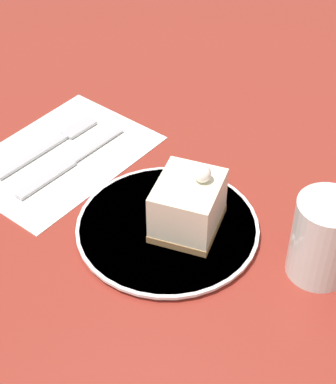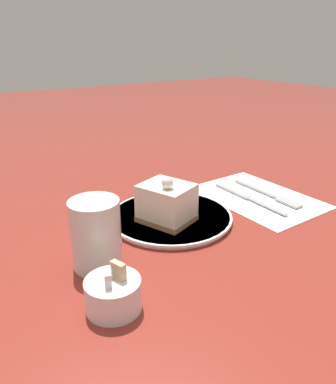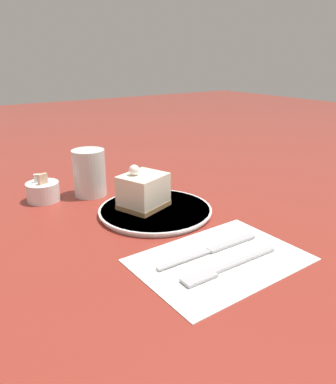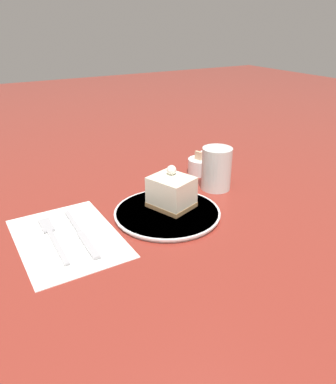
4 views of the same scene
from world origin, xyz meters
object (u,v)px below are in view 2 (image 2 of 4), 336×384
cake_slice (167,203)px  knife (243,195)px  fork (271,195)px  sugar_bowl (113,294)px  drinking_glass (96,234)px  plate (170,216)px

cake_slice → knife: 0.21m
fork → sugar_bowl: size_ratio=2.54×
sugar_bowl → drinking_glass: bearing=-103.6°
fork → sugar_bowl: (0.43, 0.13, 0.02)m
plate → sugar_bowl: (0.20, 0.16, 0.02)m
drinking_glass → plate: bearing=-159.5°
plate → sugar_bowl: bearing=39.8°
fork → knife: same height
fork → drinking_glass: 0.41m
knife → drinking_glass: bearing=10.7°
plate → drinking_glass: (0.17, 0.06, 0.05)m
drinking_glass → fork: bearing=-175.8°
sugar_bowl → plate: bearing=-140.2°
knife → sugar_bowl: bearing=23.7°
drinking_glass → knife: bearing=-169.9°
plate → fork: size_ratio=1.27×
plate → cake_slice: cake_slice is taller
cake_slice → drinking_glass: size_ratio=1.04×
knife → drinking_glass: 0.36m
plate → cake_slice: bearing=42.2°
plate → sugar_bowl: sugar_bowl is taller
knife → sugar_bowl: size_ratio=2.80×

